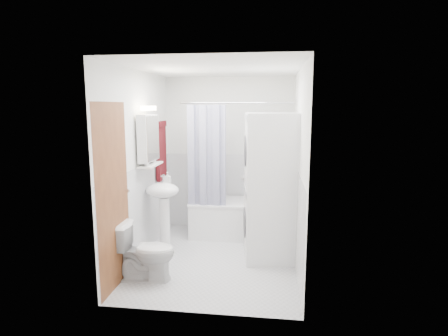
# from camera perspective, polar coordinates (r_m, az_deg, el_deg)

# --- Properties ---
(floor) EXTENTS (2.60, 2.60, 0.00)m
(floor) POSITION_cam_1_polar(r_m,az_deg,el_deg) (4.99, -1.04, -13.65)
(floor) COLOR silver
(floor) RESTS_ON ground
(room_walls) EXTENTS (2.60, 2.60, 2.60)m
(room_walls) POSITION_cam_1_polar(r_m,az_deg,el_deg) (4.62, -1.10, 3.59)
(room_walls) COLOR white
(room_walls) RESTS_ON ground
(wainscot) EXTENTS (1.98, 2.58, 2.58)m
(wainscot) POSITION_cam_1_polar(r_m,az_deg,el_deg) (5.07, -0.58, -6.10)
(wainscot) COLOR white
(wainscot) RESTS_ON ground
(door) EXTENTS (0.05, 2.00, 2.00)m
(door) POSITION_cam_1_polar(r_m,az_deg,el_deg) (4.42, -14.46, -3.39)
(door) COLOR brown
(door) RESTS_ON ground
(bathtub) EXTENTS (1.41, 0.67, 0.54)m
(bathtub) POSITION_cam_1_polar(r_m,az_deg,el_deg) (5.73, 2.06, -7.41)
(bathtub) COLOR white
(bathtub) RESTS_ON ground
(tub_spout) EXTENTS (0.04, 0.12, 0.04)m
(tub_spout) POSITION_cam_1_polar(r_m,az_deg,el_deg) (5.90, 4.33, -1.31)
(tub_spout) COLOR silver
(tub_spout) RESTS_ON room_walls
(curtain_rod) EXTENTS (1.59, 0.02, 0.02)m
(curtain_rod) POSITION_cam_1_polar(r_m,az_deg,el_deg) (5.21, 1.89, 9.90)
(curtain_rod) COLOR silver
(curtain_rod) RESTS_ON room_walls
(shower_curtain) EXTENTS (0.55, 0.02, 1.45)m
(shower_curtain) POSITION_cam_1_polar(r_m,az_deg,el_deg) (5.32, -2.66, 1.78)
(shower_curtain) COLOR #16164D
(shower_curtain) RESTS_ON curtain_rod
(sink) EXTENTS (0.44, 0.37, 1.04)m
(sink) POSITION_cam_1_polar(r_m,az_deg,el_deg) (5.08, -9.26, -4.98)
(sink) COLOR white
(sink) RESTS_ON ground
(medicine_cabinet) EXTENTS (0.13, 0.50, 0.71)m
(medicine_cabinet) POSITION_cam_1_polar(r_m,az_deg,el_deg) (4.92, -11.44, 4.68)
(medicine_cabinet) COLOR white
(medicine_cabinet) RESTS_ON room_walls
(shelf) EXTENTS (0.18, 0.54, 0.02)m
(shelf) POSITION_cam_1_polar(r_m,az_deg,el_deg) (4.96, -11.14, 0.47)
(shelf) COLOR silver
(shelf) RESTS_ON room_walls
(shower_caddy) EXTENTS (0.22, 0.06, 0.02)m
(shower_caddy) POSITION_cam_1_polar(r_m,az_deg,el_deg) (5.84, 4.85, 1.46)
(shower_caddy) COLOR silver
(shower_caddy) RESTS_ON room_walls
(towel) EXTENTS (0.07, 0.36, 0.88)m
(towel) POSITION_cam_1_polar(r_m,az_deg,el_deg) (5.57, -9.55, 2.77)
(towel) COLOR #590C17
(towel) RESTS_ON room_walls
(washer_dryer) EXTENTS (0.75, 0.74, 1.87)m
(washer_dryer) POSITION_cam_1_polar(r_m,az_deg,el_deg) (4.80, 7.22, -2.92)
(washer_dryer) COLOR white
(washer_dryer) RESTS_ON ground
(toilet) EXTENTS (0.69, 0.42, 0.65)m
(toilet) POSITION_cam_1_polar(r_m,az_deg,el_deg) (4.43, -11.85, -12.37)
(toilet) COLOR white
(toilet) RESTS_ON ground
(soap_pump) EXTENTS (0.08, 0.17, 0.08)m
(soap_pump) POSITION_cam_1_polar(r_m,az_deg,el_deg) (5.09, -8.60, -2.09)
(soap_pump) COLOR gray
(soap_pump) RESTS_ON sink
(shelf_bottle) EXTENTS (0.07, 0.18, 0.07)m
(shelf_bottle) POSITION_cam_1_polar(r_m,az_deg,el_deg) (4.81, -11.72, 0.76)
(shelf_bottle) COLOR gray
(shelf_bottle) RESTS_ON shelf
(shelf_cup) EXTENTS (0.10, 0.09, 0.10)m
(shelf_cup) POSITION_cam_1_polar(r_m,az_deg,el_deg) (5.06, -10.74, 1.39)
(shelf_cup) COLOR gray
(shelf_cup) RESTS_ON shelf
(shampoo_a) EXTENTS (0.13, 0.17, 0.13)m
(shampoo_a) POSITION_cam_1_polar(r_m,az_deg,el_deg) (5.84, 4.11, 2.22)
(shampoo_a) COLOR gray
(shampoo_a) RESTS_ON shower_caddy
(shampoo_b) EXTENTS (0.08, 0.21, 0.08)m
(shampoo_b) POSITION_cam_1_polar(r_m,az_deg,el_deg) (5.84, 5.28, 1.95)
(shampoo_b) COLOR navy
(shampoo_b) RESTS_ON shower_caddy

